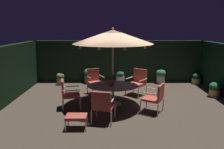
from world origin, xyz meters
The scene contains 18 objects.
ground_plane centered at (0.00, 0.00, -0.01)m, with size 8.55×6.57×0.02m, color #483C30.
hedge_backdrop_rear centered at (0.00, 3.13, 1.02)m, with size 8.55×0.30×2.03m, color black.
hedge_backdrop_left centered at (-4.13, 0.00, 1.02)m, with size 0.30×6.57×2.03m, color black.
patio_dining_table centered at (-0.30, -0.18, 0.60)m, with size 1.78×1.44×0.70m.
patio_umbrella centered at (-0.30, -0.18, 2.37)m, with size 2.68×2.68×2.67m.
centerpiece_planter centered at (-0.38, -0.24, 0.94)m, with size 0.29×0.29×0.41m.
patio_chair_north centered at (1.04, -0.93, 0.54)m, with size 0.80×0.80×0.95m.
patio_chair_northeast centered at (0.71, 0.99, 0.57)m, with size 0.89×0.88×1.03m.
patio_chair_east centered at (-1.03, 1.17, 0.57)m, with size 0.77×0.77×1.01m.
patio_chair_southeast centered at (-1.80, -0.51, 0.55)m, with size 0.70×0.67×0.98m.
patio_chair_south centered at (-0.59, -1.69, 0.56)m, with size 0.70×0.70×0.97m.
ottoman_footrest centered at (-1.28, -2.05, 0.33)m, with size 0.56×0.40×0.38m.
potted_plant_right_near centered at (0.07, 2.63, 0.31)m, with size 0.38×0.38×0.61m.
potted_plant_back_center centered at (3.73, 2.68, 0.25)m, with size 0.41×0.41×0.50m.
potted_plant_left_near centered at (3.70, 0.71, 0.30)m, with size 0.45×0.44×0.57m.
potted_plant_right_far centered at (-2.77, 2.53, 0.29)m, with size 0.36×0.36×0.53m.
potted_plant_back_left centered at (-1.43, 2.83, 0.38)m, with size 0.52×0.52×0.71m.
potted_plant_left_far centered at (2.03, 2.79, 0.37)m, with size 0.47×0.47×0.67m.
Camera 1 is at (-0.33, -7.48, 2.69)m, focal length 34.94 mm.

